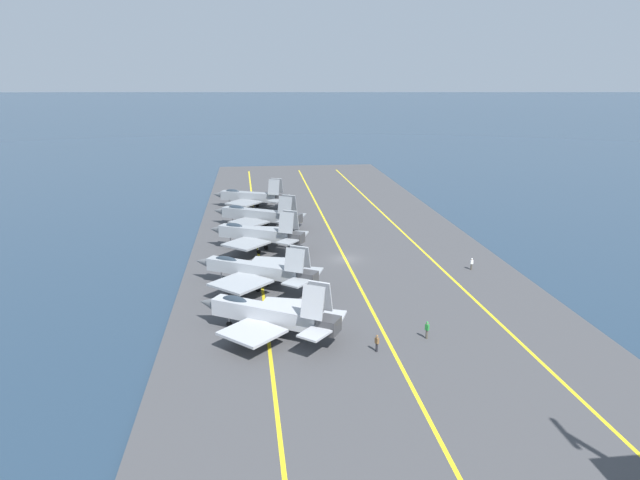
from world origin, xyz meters
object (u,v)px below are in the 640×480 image
at_px(parked_jet_second, 256,270).
at_px(crew_green_vest, 427,329).
at_px(parked_jet_fifth, 251,197).
at_px(parked_jet_nearest, 268,314).
at_px(parked_jet_fourth, 258,215).
at_px(crew_brown_vest, 377,342).
at_px(parked_jet_third, 257,234).
at_px(crew_white_vest, 472,263).

height_order(parked_jet_second, crew_green_vest, parked_jet_second).
bearing_deg(parked_jet_fifth, crew_green_vest, -164.21).
relative_size(parked_jet_nearest, crew_green_vest, 8.45).
height_order(parked_jet_nearest, parked_jet_fourth, parked_jet_nearest).
distance_m(parked_jet_second, parked_jet_fifth, 45.62).
bearing_deg(crew_green_vest, crew_brown_vest, 111.44).
relative_size(parked_jet_third, parked_jet_fourth, 0.93).
bearing_deg(parked_jet_nearest, crew_brown_vest, -116.01).
relative_size(parked_jet_fourth, crew_brown_vest, 9.51).
distance_m(parked_jet_second, parked_jet_fourth, 30.00).
bearing_deg(crew_white_vest, parked_jet_third, 67.18).
height_order(crew_white_vest, crew_brown_vest, crew_brown_vest).
xyz_separation_m(crew_white_vest, crew_green_vest, (-20.13, 12.46, 0.12)).
xyz_separation_m(parked_jet_third, crew_brown_vest, (-34.58, -11.00, -1.74)).
relative_size(parked_jet_third, crew_brown_vest, 8.81).
xyz_separation_m(parked_jet_nearest, crew_brown_vest, (-4.99, -10.22, -1.34)).
relative_size(parked_jet_fourth, crew_green_vest, 9.02).
xyz_separation_m(parked_jet_nearest, crew_green_vest, (-2.78, -15.84, -1.28)).
xyz_separation_m(crew_brown_vest, crew_green_vest, (2.21, -5.63, 0.05)).
xyz_separation_m(parked_jet_second, parked_jet_third, (15.93, -0.29, 0.29)).
bearing_deg(parked_jet_third, parked_jet_nearest, -178.48).
bearing_deg(crew_green_vest, parked_jet_fifth, 15.79).
xyz_separation_m(parked_jet_fifth, crew_brown_vest, (-64.27, -11.93, -1.40)).
height_order(parked_jet_nearest, parked_jet_fifth, parked_jet_nearest).
relative_size(crew_brown_vest, crew_green_vest, 0.95).
bearing_deg(parked_jet_second, parked_jet_third, -1.04).
bearing_deg(parked_jet_fifth, crew_brown_vest, -169.49).
height_order(parked_jet_third, crew_white_vest, parked_jet_third).
distance_m(parked_jet_third, crew_white_vest, 31.61).
bearing_deg(parked_jet_third, parked_jet_fifth, 1.78).
distance_m(crew_white_vest, crew_green_vest, 23.67).
bearing_deg(parked_jet_nearest, crew_green_vest, -99.94).
relative_size(parked_jet_fourth, crew_white_vest, 10.14).
bearing_deg(parked_jet_third, crew_brown_vest, -162.35).
distance_m(parked_jet_third, parked_jet_fifth, 29.71).
distance_m(parked_jet_nearest, crew_green_vest, 16.14).
height_order(parked_jet_third, parked_jet_fourth, parked_jet_third).
relative_size(parked_jet_nearest, parked_jet_fifth, 0.98).
relative_size(parked_jet_fifth, crew_brown_vest, 9.06).
bearing_deg(parked_jet_fifth, parked_jet_third, -178.22).
distance_m(parked_jet_fifth, crew_white_vest, 51.58).
distance_m(parked_jet_second, crew_brown_vest, 21.85).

